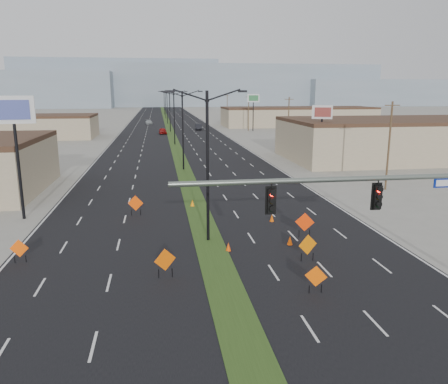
{
  "coord_description": "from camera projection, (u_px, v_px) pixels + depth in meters",
  "views": [
    {
      "loc": [
        -3.16,
        -16.17,
        9.93
      ],
      "look_at": [
        1.2,
        12.7,
        3.2
      ],
      "focal_mm": 35.0,
      "sensor_mm": 36.0,
      "label": 1
    }
  ],
  "objects": [
    {
      "name": "building_se_near",
      "position": [
        406.0,
        140.0,
        65.96
      ],
      "size": [
        36.0,
        18.0,
        5.5
      ],
      "primitive_type": "cube",
      "color": "tan",
      "rests_on": "ground"
    },
    {
      "name": "streetlight_4",
      "position": [
        167.0,
        106.0,
        136.53
      ],
      "size": [
        5.15,
        0.24,
        10.02
      ],
      "color": "black",
      "rests_on": "ground"
    },
    {
      "name": "pole_sign_west",
      "position": [
        14.0,
        119.0,
        33.18
      ],
      "size": [
        3.16,
        0.88,
        9.63
      ],
      "rotation": [
        0.0,
        0.0,
        0.17
      ],
      "color": "black",
      "rests_on": "ground"
    },
    {
      "name": "streetlight_6",
      "position": [
        164.0,
        102.0,
        190.48
      ],
      "size": [
        5.15,
        0.24,
        10.02
      ],
      "color": "black",
      "rests_on": "ground"
    },
    {
      "name": "mesa_east",
      "position": [
        407.0,
        93.0,
        321.85
      ],
      "size": [
        160.0,
        50.0,
        18.0
      ],
      "primitive_type": "cube",
      "color": "gray",
      "rests_on": "ground"
    },
    {
      "name": "cone_3",
      "position": [
        192.0,
        203.0,
        38.54
      ],
      "size": [
        0.51,
        0.51,
        0.65
      ],
      "primitive_type": "cone",
      "rotation": [
        0.0,
        0.0,
        -0.39
      ],
      "color": "orange",
      "rests_on": "ground"
    },
    {
      "name": "car_mid",
      "position": [
        198.0,
        127.0,
        115.5
      ],
      "size": [
        1.88,
        4.75,
        1.54
      ],
      "primitive_type": "imported",
      "rotation": [
        0.0,
        0.0,
        -0.05
      ],
      "color": "black",
      "rests_on": "ground"
    },
    {
      "name": "utility_pole_3",
      "position": [
        227.0,
        108.0,
        145.39
      ],
      "size": [
        1.6,
        0.2,
        9.0
      ],
      "color": "#4C3823",
      "rests_on": "ground"
    },
    {
      "name": "construction_sign_5",
      "position": [
        305.0,
        223.0,
        30.29
      ],
      "size": [
        1.27,
        0.41,
        1.75
      ],
      "rotation": [
        0.0,
        0.0,
        -0.28
      ],
      "color": "#F83605",
      "rests_on": "ground"
    },
    {
      "name": "car_left",
      "position": [
        163.0,
        131.0,
        104.38
      ],
      "size": [
        1.98,
        4.32,
        1.44
      ],
      "primitive_type": "imported",
      "rotation": [
        0.0,
        0.0,
        0.07
      ],
      "color": "#9C1211",
      "rests_on": "ground"
    },
    {
      "name": "cone_2",
      "position": [
        272.0,
        218.0,
        34.08
      ],
      "size": [
        0.45,
        0.45,
        0.58
      ],
      "primitive_type": "cone",
      "rotation": [
        0.0,
        0.0,
        0.38
      ],
      "color": "#D54C04",
      "rests_on": "ground"
    },
    {
      "name": "cone_0",
      "position": [
        228.0,
        247.0,
        27.78
      ],
      "size": [
        0.4,
        0.4,
        0.57
      ],
      "primitive_type": "cone",
      "rotation": [
        0.0,
        0.0,
        -0.21
      ],
      "color": "#F14505",
      "rests_on": "ground"
    },
    {
      "name": "streetlight_2",
      "position": [
        174.0,
        116.0,
        82.57
      ],
      "size": [
        5.15,
        0.24,
        10.02
      ],
      "color": "black",
      "rests_on": "ground"
    },
    {
      "name": "pole_sign_east_near",
      "position": [
        322.0,
        117.0,
        57.77
      ],
      "size": [
        2.61,
        1.31,
        8.17
      ],
      "rotation": [
        0.0,
        0.0,
        -0.38
      ],
      "color": "black",
      "rests_on": "ground"
    },
    {
      "name": "streetlight_3",
      "position": [
        170.0,
        110.0,
        109.55
      ],
      "size": [
        5.15,
        0.24,
        10.02
      ],
      "color": "black",
      "rests_on": "ground"
    },
    {
      "name": "streetlight_1",
      "position": [
        183.0,
        128.0,
        55.6
      ],
      "size": [
        5.15,
        0.24,
        10.02
      ],
      "color": "black",
      "rests_on": "ground"
    },
    {
      "name": "road_surface",
      "position": [
        170.0,
        130.0,
        114.62
      ],
      "size": [
        25.0,
        400.0,
        0.02
      ],
      "primitive_type": "cube",
      "color": "black",
      "rests_on": "ground"
    },
    {
      "name": "construction_sign_3",
      "position": [
        316.0,
        277.0,
        21.83
      ],
      "size": [
        1.03,
        0.47,
        1.47
      ],
      "rotation": [
        0.0,
        0.0,
        -0.4
      ],
      "color": "#F85905",
      "rests_on": "ground"
    },
    {
      "name": "mesa_backdrop",
      "position": [
        119.0,
        83.0,
        318.63
      ],
      "size": [
        140.0,
        50.0,
        32.0
      ],
      "primitive_type": "cube",
      "color": "gray",
      "rests_on": "ground"
    },
    {
      "name": "signal_mast",
      "position": [
        414.0,
        204.0,
        20.37
      ],
      "size": [
        16.3,
        0.6,
        8.0
      ],
      "color": "slate",
      "rests_on": "ground"
    },
    {
      "name": "construction_sign_0",
      "position": [
        19.0,
        249.0,
        25.76
      ],
      "size": [
        1.09,
        0.12,
        1.45
      ],
      "rotation": [
        0.0,
        0.0,
        -0.07
      ],
      "color": "#FD5005",
      "rests_on": "ground"
    },
    {
      "name": "median_strip",
      "position": [
        170.0,
        130.0,
        114.62
      ],
      "size": [
        2.0,
        400.0,
        0.04
      ],
      "primitive_type": "cube",
      "color": "#294418",
      "rests_on": "ground"
    },
    {
      "name": "building_se_far",
      "position": [
        298.0,
        117.0,
        129.22
      ],
      "size": [
        44.0,
        16.0,
        5.0
      ],
      "primitive_type": "cube",
      "color": "tan",
      "rests_on": "ground"
    },
    {
      "name": "pole_sign_east_far",
      "position": [
        253.0,
        101.0,
        110.85
      ],
      "size": [
        3.04,
        1.0,
        9.32
      ],
      "rotation": [
        0.0,
        0.0,
        -0.22
      ],
      "color": "black",
      "rests_on": "ground"
    },
    {
      "name": "building_sw_far",
      "position": [
        24.0,
        128.0,
        95.01
      ],
      "size": [
        30.0,
        14.0,
        4.5
      ],
      "primitive_type": "cube",
      "color": "tan",
      "rests_on": "ground"
    },
    {
      "name": "utility_pole_1",
      "position": [
        288.0,
        122.0,
        77.94
      ],
      "size": [
        1.6,
        0.2,
        9.0
      ],
      "color": "#4C3823",
      "rests_on": "ground"
    },
    {
      "name": "streetlight_5",
      "position": [
        165.0,
        104.0,
        163.51
      ],
      "size": [
        5.15,
        0.24,
        10.02
      ],
      "color": "black",
      "rests_on": "ground"
    },
    {
      "name": "construction_sign_1",
      "position": [
        165.0,
        261.0,
        23.62
      ],
      "size": [
        1.18,
        0.53,
        1.68
      ],
      "rotation": [
        0.0,
        0.0,
        0.4
      ],
      "color": "#DC5304",
      "rests_on": "ground"
    },
    {
      "name": "utility_pole_0",
      "position": [
        389.0,
        145.0,
        44.22
      ],
      "size": [
        1.6,
        0.2,
        9.0
      ],
      "color": "#4C3823",
      "rests_on": "ground"
    },
    {
      "name": "streetlight_0",
      "position": [
        208.0,
        162.0,
        28.62
      ],
      "size": [
        5.15,
        0.24,
        10.02
      ],
      "color": "black",
      "rests_on": "ground"
    },
    {
      "name": "car_far",
      "position": [
        149.0,
        122.0,
        135.4
      ],
      "size": [
        2.45,
        4.81,
        1.34
      ],
      "primitive_type": "imported",
      "rotation": [
        0.0,
        0.0,
        0.13
      ],
      "color": "#9FA5A8",
      "rests_on": "ground"
    },
    {
      "name": "mesa_center",
      "position": [
        218.0,
        86.0,
        309.99
      ],
      "size": [
        220.0,
        50.0,
        28.0
      ],
      "primitive_type": "cube",
      "color": "gray",
      "rests_on": "ground"
    },
    {
      "name": "utility_pole_2",
      "position": [
        249.0,
        113.0,
        111.66
      ],
      "size": [
        1.6,
        0.2,
        9.0
      ],
      "color": "#4C3823",
      "rests_on": "ground"
    },
    {
      "name": "construction_sign_4",
      "position": [
        308.0,
        246.0,
        25.97
      ],
      "size": [
        1.22,
        0.36,
        1.67
      ],
      "rotation": [
        0.0,
        0.0,
        0.26
      ],
      "color": "#DA6904",
      "rests_on": "ground"
    },
    {
      "name": "ground",
      "position": [
        241.0,
        335.0,
        18.27
      ],
      "size": [
        600.0,
        600.0,
        0.0
      ],
      "primitive_type": "plane",
      "color": "gray",
      "rests_on": "ground"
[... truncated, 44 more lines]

